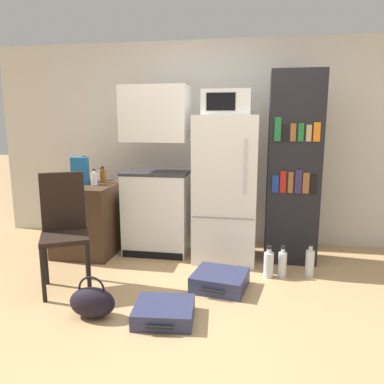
{
  "coord_description": "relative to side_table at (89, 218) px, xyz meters",
  "views": [
    {
      "loc": [
        0.34,
        -2.61,
        1.5
      ],
      "look_at": [
        -0.27,
        0.85,
        0.82
      ],
      "focal_mm": 35.0,
      "sensor_mm": 36.0,
      "label": 1
    }
  ],
  "objects": [
    {
      "name": "chair",
      "position": [
        0.19,
        -0.88,
        0.21
      ],
      "size": [
        0.54,
        0.54,
        1.04
      ],
      "rotation": [
        0.0,
        0.0,
        0.49
      ],
      "color": "black",
      "rests_on": "ground_plane"
    },
    {
      "name": "water_bottle_front",
      "position": [
        2.14,
        -0.34,
        -0.26
      ],
      "size": [
        0.08,
        0.08,
        0.31
      ],
      "color": "silver",
      "rests_on": "ground_plane"
    },
    {
      "name": "bottle_amber_beer",
      "position": [
        0.13,
        0.14,
        0.47
      ],
      "size": [
        0.07,
        0.07,
        0.19
      ],
      "color": "brown",
      "rests_on": "side_table"
    },
    {
      "name": "kitchen_hutch",
      "position": [
        0.77,
        0.13,
        0.45
      ],
      "size": [
        0.73,
        0.47,
        1.86
      ],
      "color": "white",
      "rests_on": "ground_plane"
    },
    {
      "name": "wall_back",
      "position": [
        1.73,
        0.76,
        0.82
      ],
      "size": [
        6.4,
        0.1,
        2.42
      ],
      "color": "beige",
      "rests_on": "ground_plane"
    },
    {
      "name": "bottle_clear_short",
      "position": [
        0.05,
        0.29,
        0.46
      ],
      "size": [
        0.07,
        0.07,
        0.15
      ],
      "color": "silver",
      "rests_on": "side_table"
    },
    {
      "name": "microwave",
      "position": [
        1.54,
        0.07,
        1.28
      ],
      "size": [
        0.49,
        0.44,
        0.25
      ],
      "color": "silver",
      "rests_on": "refrigerator"
    },
    {
      "name": "cereal_box",
      "position": [
        -0.08,
        0.01,
        0.54
      ],
      "size": [
        0.19,
        0.07,
        0.3
      ],
      "color": "#1E66A8",
      "rests_on": "side_table"
    },
    {
      "name": "bookshelf",
      "position": [
        2.24,
        0.16,
        0.6
      ],
      "size": [
        0.53,
        0.4,
        1.98
      ],
      "color": "black",
      "rests_on": "ground_plane"
    },
    {
      "name": "ground_plane",
      "position": [
        1.53,
        -1.24,
        -0.39
      ],
      "size": [
        24.0,
        24.0,
        0.0
      ],
      "primitive_type": "plane",
      "color": "tan"
    },
    {
      "name": "handbag",
      "position": [
        0.66,
        -1.37,
        -0.27
      ],
      "size": [
        0.36,
        0.2,
        0.33
      ],
      "color": "black",
      "rests_on": "ground_plane"
    },
    {
      "name": "bottle_wine_dark",
      "position": [
        -0.1,
        0.17,
        0.52
      ],
      "size": [
        0.08,
        0.08,
        0.3
      ],
      "color": "black",
      "rests_on": "side_table"
    },
    {
      "name": "side_table",
      "position": [
        0.0,
        0.0,
        0.0
      ],
      "size": [
        0.64,
        0.72,
        0.79
      ],
      "color": "#422D1E",
      "rests_on": "ground_plane"
    },
    {
      "name": "water_bottle_middle",
      "position": [
        2.4,
        -0.28,
        -0.25
      ],
      "size": [
        0.08,
        0.08,
        0.34
      ],
      "color": "silver",
      "rests_on": "ground_plane"
    },
    {
      "name": "bottle_milk_white",
      "position": [
        0.1,
        -0.03,
        0.47
      ],
      "size": [
        0.07,
        0.07,
        0.18
      ],
      "color": "white",
      "rests_on": "side_table"
    },
    {
      "name": "suitcase_large_flat",
      "position": [
        1.21,
        -1.31,
        -0.33
      ],
      "size": [
        0.48,
        0.46,
        0.12
      ],
      "rotation": [
        0.0,
        0.0,
        0.1
      ],
      "color": "navy",
      "rests_on": "ground_plane"
    },
    {
      "name": "refrigerator",
      "position": [
        1.54,
        0.08,
        0.38
      ],
      "size": [
        0.65,
        0.59,
        1.55
      ],
      "color": "white",
      "rests_on": "ground_plane"
    },
    {
      "name": "water_bottle_back",
      "position": [
        2.01,
        -0.37,
        -0.26
      ],
      "size": [
        0.09,
        0.09,
        0.31
      ],
      "color": "silver",
      "rests_on": "ground_plane"
    },
    {
      "name": "suitcase_small_flat",
      "position": [
        1.57,
        -0.7,
        -0.32
      ],
      "size": [
        0.52,
        0.5,
        0.15
      ],
      "rotation": [
        0.0,
        0.0,
        -0.16
      ],
      "color": "navy",
      "rests_on": "ground_plane"
    }
  ]
}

